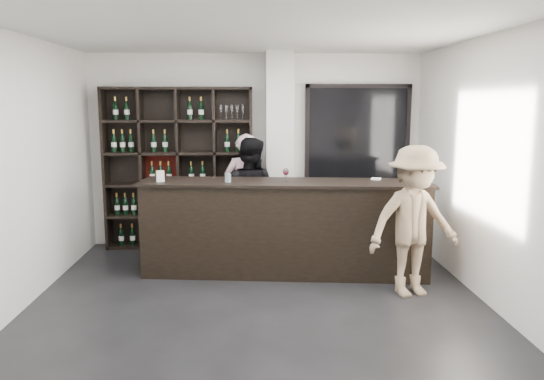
{
  "coord_description": "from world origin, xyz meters",
  "views": [
    {
      "loc": [
        -0.06,
        -5.34,
        2.18
      ],
      "look_at": [
        0.19,
        1.1,
        1.11
      ],
      "focal_mm": 35.0,
      "sensor_mm": 36.0,
      "label": 1
    }
  ],
  "objects_px": {
    "taster_black": "(249,197)",
    "customer": "(414,222)",
    "wine_shelf": "(179,169)",
    "taster_pink": "(246,192)",
    "tasting_counter": "(285,228)"
  },
  "relations": [
    {
      "from": "wine_shelf",
      "to": "taster_black",
      "type": "distance_m",
      "value": 1.21
    },
    {
      "from": "wine_shelf",
      "to": "tasting_counter",
      "type": "distance_m",
      "value": 2.11
    },
    {
      "from": "customer",
      "to": "tasting_counter",
      "type": "bearing_deg",
      "value": 135.8
    },
    {
      "from": "taster_black",
      "to": "customer",
      "type": "height_order",
      "value": "customer"
    },
    {
      "from": "taster_black",
      "to": "wine_shelf",
      "type": "bearing_deg",
      "value": -4.27
    },
    {
      "from": "customer",
      "to": "wine_shelf",
      "type": "bearing_deg",
      "value": 129.13
    },
    {
      "from": "taster_pink",
      "to": "customer",
      "type": "distance_m",
      "value": 2.73
    },
    {
      "from": "taster_pink",
      "to": "customer",
      "type": "xyz_separation_m",
      "value": [
        1.91,
        -1.95,
        -0.01
      ]
    },
    {
      "from": "taster_pink",
      "to": "taster_black",
      "type": "xyz_separation_m",
      "value": [
        0.05,
        -0.29,
        -0.02
      ]
    },
    {
      "from": "taster_black",
      "to": "tasting_counter",
      "type": "bearing_deg",
      "value": 138.75
    },
    {
      "from": "wine_shelf",
      "to": "tasting_counter",
      "type": "relative_size",
      "value": 0.66
    },
    {
      "from": "taster_black",
      "to": "customer",
      "type": "bearing_deg",
      "value": 159.08
    },
    {
      "from": "tasting_counter",
      "to": "wine_shelf",
      "type": "bearing_deg",
      "value": 143.58
    },
    {
      "from": "tasting_counter",
      "to": "customer",
      "type": "height_order",
      "value": "customer"
    },
    {
      "from": "taster_black",
      "to": "customer",
      "type": "relative_size",
      "value": 0.99
    }
  ]
}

